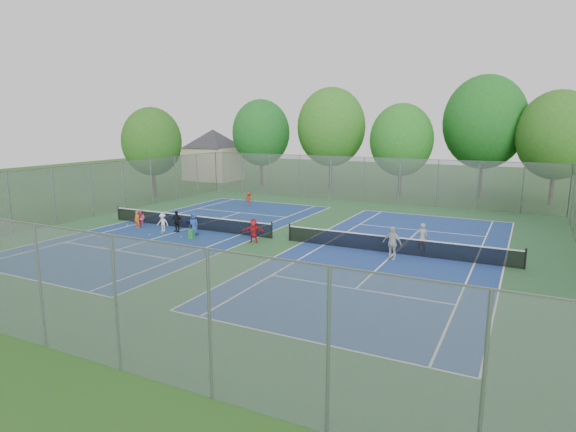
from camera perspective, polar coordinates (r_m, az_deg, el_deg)
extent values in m
plane|color=#224F18|center=(29.32, -0.88, -2.83)|extent=(120.00, 120.00, 0.00)
cube|color=#295831|center=(29.31, -0.88, -2.82)|extent=(32.00, 32.00, 0.01)
cube|color=navy|center=(33.07, -11.69, -1.43)|extent=(10.97, 23.77, 0.01)
cube|color=navy|center=(26.88, 12.48, -4.34)|extent=(10.97, 23.77, 0.01)
cube|color=black|center=(32.98, -11.72, -0.69)|extent=(12.87, 0.10, 0.91)
cube|color=black|center=(26.77, 12.52, -3.43)|extent=(12.87, 0.10, 0.91)
cube|color=gray|center=(43.56, 8.97, 4.27)|extent=(32.00, 0.10, 4.00)
cube|color=gray|center=(16.89, -27.29, -7.51)|extent=(32.00, 0.10, 4.00)
cube|color=gray|center=(38.93, -22.26, 2.79)|extent=(0.10, 32.00, 4.00)
cube|color=#B7A88C|center=(60.73, -8.81, 6.14)|extent=(6.00, 5.00, 4.00)
pyramid|color=#2D2D33|center=(60.53, -8.93, 10.11)|extent=(11.03, 11.03, 2.20)
cylinder|color=#443326|center=(54.75, -3.17, 5.47)|extent=(0.36, 0.36, 3.50)
ellipsoid|color=#1A5A1E|center=(54.51, -3.21, 9.82)|extent=(6.40, 6.40, 7.36)
cylinder|color=#443326|center=(52.14, 5.06, 5.37)|extent=(0.36, 0.36, 3.85)
ellipsoid|color=#2F6C1F|center=(51.90, 5.15, 10.45)|extent=(7.20, 7.20, 8.28)
cylinder|color=#443326|center=(47.85, 13.10, 4.20)|extent=(0.36, 0.36, 3.15)
ellipsoid|color=#256C1F|center=(47.57, 13.30, 8.78)|extent=(6.00, 6.00, 6.90)
cylinder|color=#443326|center=(49.62, 21.86, 4.54)|extent=(0.36, 0.36, 4.20)
ellipsoid|color=#1A5A1B|center=(49.38, 22.27, 10.25)|extent=(7.60, 7.60, 8.74)
cylinder|color=#443326|center=(47.52, 28.82, 3.29)|extent=(0.36, 0.36, 3.50)
ellipsoid|color=#2B5E1B|center=(47.24, 29.29, 8.37)|extent=(6.60, 6.60, 7.59)
cylinder|color=#443326|center=(48.04, -15.60, 4.10)|extent=(0.36, 0.36, 3.15)
ellipsoid|color=#275919|center=(47.77, -15.83, 8.48)|extent=(5.60, 5.60, 6.44)
cube|color=#173EB1|center=(34.24, -11.57, -0.77)|extent=(0.37, 0.37, 0.31)
cube|color=#268E3D|center=(30.04, -11.37, -2.12)|extent=(0.34, 0.34, 0.60)
imported|color=orange|center=(33.89, -17.45, -0.43)|extent=(0.45, 0.31, 1.18)
imported|color=#DD567A|center=(34.24, -17.03, -0.29)|extent=(0.64, 0.54, 1.17)
imported|color=silver|center=(32.43, -14.63, -0.75)|extent=(0.86, 0.61, 1.21)
imported|color=black|center=(32.05, -13.07, -0.64)|extent=(0.82, 0.34, 1.40)
imported|color=navy|center=(30.91, -11.09, -0.95)|extent=(0.75, 0.54, 1.43)
imported|color=#B51922|center=(28.53, -4.12, -1.76)|extent=(1.40, 0.77, 1.44)
imported|color=#9E2416|center=(41.33, -4.65, 2.03)|extent=(0.80, 0.53, 1.17)
imported|color=gray|center=(27.48, 15.59, -2.46)|extent=(0.67, 0.53, 1.61)
imported|color=beige|center=(25.46, 12.22, -3.16)|extent=(1.11, 0.64, 1.78)
sphere|color=gold|center=(25.92, -14.64, -4.97)|extent=(0.07, 0.07, 0.07)
sphere|color=#CCE034|center=(35.26, -18.51, -0.98)|extent=(0.07, 0.07, 0.07)
sphere|color=#CCEE37|center=(28.74, -13.48, -3.35)|extent=(0.07, 0.07, 0.07)
sphere|color=gold|center=(31.60, -24.79, -2.78)|extent=(0.07, 0.07, 0.07)
sphere|color=#BFE735|center=(27.56, -12.34, -3.92)|extent=(0.07, 0.07, 0.07)
sphere|color=#D1F438|center=(29.46, -21.03, -3.44)|extent=(0.07, 0.07, 0.07)
sphere|color=#ABC32D|center=(34.91, -18.56, -1.10)|extent=(0.07, 0.07, 0.07)
sphere|color=#DCEC36|center=(31.64, -16.06, -2.17)|extent=(0.07, 0.07, 0.07)
sphere|color=yellow|center=(32.05, -21.44, -2.34)|extent=(0.07, 0.07, 0.07)
sphere|color=#ACCE2F|center=(27.73, -12.95, -3.85)|extent=(0.07, 0.07, 0.07)
sphere|color=#D6E435|center=(31.92, -14.70, -1.98)|extent=(0.07, 0.07, 0.07)
sphere|color=#B5DE33|center=(30.58, -12.53, -2.45)|extent=(0.07, 0.07, 0.07)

